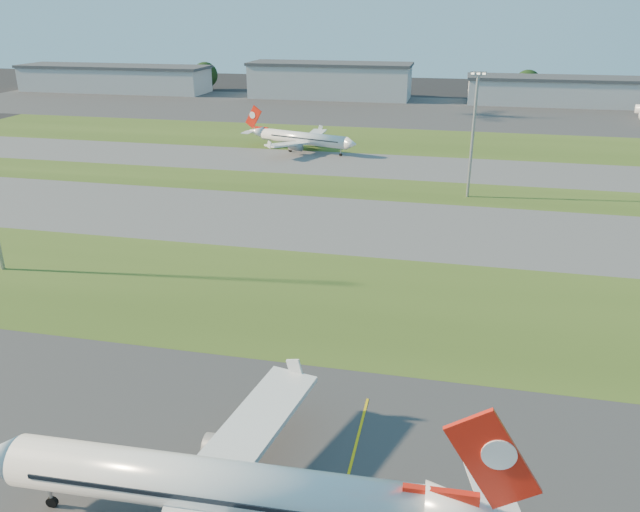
# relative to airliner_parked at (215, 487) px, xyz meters

# --- Properties ---
(grass_strip_a) EXTENTS (300.00, 34.00, 0.01)m
(grass_strip_a) POSITION_rel_airliner_parked_xyz_m (3.72, 41.73, -4.29)
(grass_strip_a) COLOR #324717
(grass_strip_a) RESTS_ON ground
(taxiway_a) EXTENTS (300.00, 32.00, 0.01)m
(taxiway_a) POSITION_rel_airliner_parked_xyz_m (3.72, 74.73, -4.29)
(taxiway_a) COLOR #515154
(taxiway_a) RESTS_ON ground
(grass_strip_b) EXTENTS (300.00, 18.00, 0.01)m
(grass_strip_b) POSITION_rel_airliner_parked_xyz_m (3.72, 99.73, -4.29)
(grass_strip_b) COLOR #324717
(grass_strip_b) RESTS_ON ground
(taxiway_b) EXTENTS (300.00, 26.00, 0.01)m
(taxiway_b) POSITION_rel_airliner_parked_xyz_m (3.72, 121.73, -4.29)
(taxiway_b) COLOR #515154
(taxiway_b) RESTS_ON ground
(grass_strip_c) EXTENTS (300.00, 40.00, 0.01)m
(grass_strip_c) POSITION_rel_airliner_parked_xyz_m (3.72, 154.73, -4.29)
(grass_strip_c) COLOR #324717
(grass_strip_c) RESTS_ON ground
(apron_far) EXTENTS (400.00, 80.00, 0.01)m
(apron_far) POSITION_rel_airliner_parked_xyz_m (3.72, 214.73, -4.29)
(apron_far) COLOR #333335
(apron_far) RESTS_ON ground
(airliner_parked) EXTENTS (39.22, 33.26, 12.24)m
(airliner_parked) POSITION_rel_airliner_parked_xyz_m (0.00, 0.00, 0.00)
(airliner_parked) COLOR silver
(airliner_parked) RESTS_ON ground
(airliner_taxiing) EXTENTS (32.23, 27.14, 10.36)m
(airliner_taxiing) POSITION_rel_airliner_parked_xyz_m (-26.26, 133.77, -0.66)
(airliner_taxiing) COLOR silver
(airliner_taxiing) RESTS_ON ground
(light_mast_centre) EXTENTS (3.20, 0.70, 25.80)m
(light_mast_centre) POSITION_rel_airliner_parked_xyz_m (18.72, 97.73, 10.52)
(light_mast_centre) COLOR gray
(light_mast_centre) RESTS_ON ground
(hangar_far_west) EXTENTS (91.80, 23.00, 12.20)m
(hangar_far_west) POSITION_rel_airliner_parked_xyz_m (-146.28, 244.73, 1.84)
(hangar_far_west) COLOR #A0A3A8
(hangar_far_west) RESTS_ON ground
(hangar_west) EXTENTS (71.40, 23.00, 15.20)m
(hangar_west) POSITION_rel_airliner_parked_xyz_m (-41.28, 244.73, 3.34)
(hangar_west) COLOR #A0A3A8
(hangar_west) RESTS_ON ground
(hangar_east) EXTENTS (81.60, 23.00, 11.20)m
(hangar_east) POSITION_rel_airliner_parked_xyz_m (58.72, 244.73, 1.34)
(hangar_east) COLOR #A0A3A8
(hangar_east) RESTS_ON ground
(tree_far_west) EXTENTS (11.00, 11.00, 12.00)m
(tree_far_west) POSITION_rel_airliner_parked_xyz_m (-186.28, 257.73, 2.19)
(tree_far_west) COLOR black
(tree_far_west) RESTS_ON ground
(tree_west) EXTENTS (12.10, 12.10, 13.20)m
(tree_west) POSITION_rel_airliner_parked_xyz_m (-106.28, 259.73, 2.84)
(tree_west) COLOR black
(tree_west) RESTS_ON ground
(tree_mid_west) EXTENTS (9.90, 9.90, 10.80)m
(tree_mid_west) POSITION_rel_airliner_parked_xyz_m (-16.28, 255.73, 1.54)
(tree_mid_west) COLOR black
(tree_mid_west) RESTS_ON ground
(tree_mid_east) EXTENTS (11.55, 11.55, 12.60)m
(tree_mid_east) POSITION_rel_airliner_parked_xyz_m (43.72, 258.73, 2.52)
(tree_mid_east) COLOR black
(tree_mid_east) RESTS_ON ground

